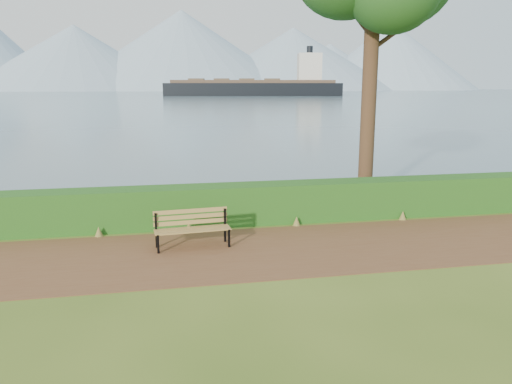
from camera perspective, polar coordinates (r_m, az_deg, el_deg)
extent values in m
plane|color=#3F5819|center=(10.42, -0.83, -7.37)|extent=(140.00, 140.00, 0.00)
cube|color=brown|center=(10.70, -1.12, -6.82)|extent=(40.00, 3.40, 0.01)
cube|color=#1C4A15|center=(12.74, -2.93, -1.42)|extent=(32.00, 0.85, 1.00)
cube|color=slate|center=(269.70, -10.97, 11.08)|extent=(700.00, 510.00, 0.00)
cone|color=#849CB0|center=(409.36, -19.93, 14.21)|extent=(160.00, 160.00, 48.00)
cone|color=#849CB0|center=(416.15, -8.43, 15.70)|extent=(190.00, 190.00, 62.00)
cone|color=#849CB0|center=(425.18, 4.26, 14.90)|extent=(170.00, 170.00, 50.00)
cone|color=#849CB0|center=(466.35, 15.03, 14.77)|extent=(150.00, 150.00, 58.00)
cone|color=#849CB0|center=(439.97, -12.56, 13.58)|extent=(120.00, 120.00, 35.00)
cone|color=#849CB0|center=(460.70, 8.36, 13.96)|extent=(130.00, 130.00, 40.00)
cube|color=black|center=(10.72, -11.12, -5.89)|extent=(0.05, 0.06, 0.41)
cube|color=black|center=(11.05, -11.34, -4.35)|extent=(0.05, 0.06, 0.78)
cube|color=black|center=(10.86, -11.25, -4.69)|extent=(0.08, 0.47, 0.05)
cube|color=black|center=(10.93, -3.11, -5.32)|extent=(0.05, 0.06, 0.41)
cube|color=black|center=(11.25, -3.57, -3.83)|extent=(0.05, 0.06, 0.78)
cube|color=black|center=(11.07, -3.35, -4.15)|extent=(0.08, 0.47, 0.05)
cube|color=olive|center=(10.77, -7.12, -4.54)|extent=(1.64, 0.22, 0.03)
cube|color=olive|center=(10.87, -7.22, -4.37)|extent=(1.64, 0.22, 0.03)
cube|color=olive|center=(10.98, -7.31, -4.21)|extent=(1.64, 0.22, 0.03)
cube|color=olive|center=(11.09, -7.40, -4.05)|extent=(1.64, 0.22, 0.03)
cube|color=olive|center=(11.12, -7.46, -3.43)|extent=(1.63, 0.17, 0.09)
cube|color=olive|center=(11.08, -7.47, -2.80)|extent=(1.63, 0.17, 0.09)
cube|color=olive|center=(11.05, -7.49, -2.16)|extent=(1.63, 0.17, 0.09)
cylinder|color=#3D2718|center=(15.31, 12.92, 13.54)|extent=(0.44, 0.44, 7.89)
cylinder|color=#3D2718|center=(15.57, 14.81, 16.66)|extent=(1.15, 0.13, 0.86)
cylinder|color=#3D2718|center=(15.35, 11.43, 18.94)|extent=(0.89, 0.41, 0.79)
cube|color=black|center=(179.00, -0.36, 11.35)|extent=(62.49, 20.43, 6.18)
cube|color=#4C3A2D|center=(178.99, -0.36, 12.50)|extent=(57.46, 18.60, 1.06)
cube|color=silver|center=(180.40, 6.12, 13.95)|extent=(9.10, 8.56, 9.70)
cylinder|color=black|center=(180.69, 6.16, 15.77)|extent=(2.12, 2.12, 3.09)
cube|color=brown|center=(179.87, -6.82, 12.64)|extent=(6.24, 6.66, 0.71)
cube|color=brown|center=(179.21, -3.95, 12.70)|extent=(6.24, 6.66, 0.71)
cube|color=brown|center=(178.99, -1.05, 12.73)|extent=(6.24, 6.66, 0.71)
cube|color=brown|center=(179.20, 1.84, 12.72)|extent=(6.24, 6.66, 0.71)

